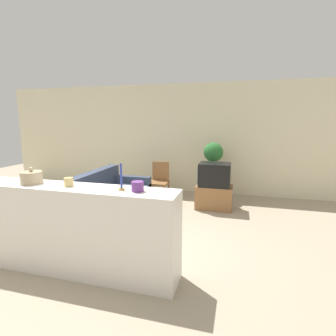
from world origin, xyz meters
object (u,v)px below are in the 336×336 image
(television, at_px, (214,175))
(potted_plant, at_px, (213,153))
(couch, at_px, (111,200))
(wooden_chair, at_px, (159,179))
(decorative_bowl, at_px, (32,177))

(television, distance_m, potted_plant, 0.78)
(couch, distance_m, wooden_chair, 1.37)
(decorative_bowl, bearing_deg, couch, 88.70)
(couch, xyz_separation_m, television, (1.88, 0.93, 0.42))
(television, xyz_separation_m, wooden_chair, (-1.27, 0.28, -0.24))
(television, relative_size, decorative_bowl, 2.53)
(couch, distance_m, television, 2.14)
(couch, bearing_deg, decorative_bowl, -91.30)
(television, bearing_deg, wooden_chair, 167.73)
(wooden_chair, bearing_deg, decorative_bowl, -102.01)
(wooden_chair, bearing_deg, television, -12.27)
(television, distance_m, wooden_chair, 1.32)
(couch, xyz_separation_m, potted_plant, (1.78, 1.62, 0.79))
(wooden_chair, distance_m, decorative_bowl, 3.20)
(potted_plant, height_order, decorative_bowl, potted_plant)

